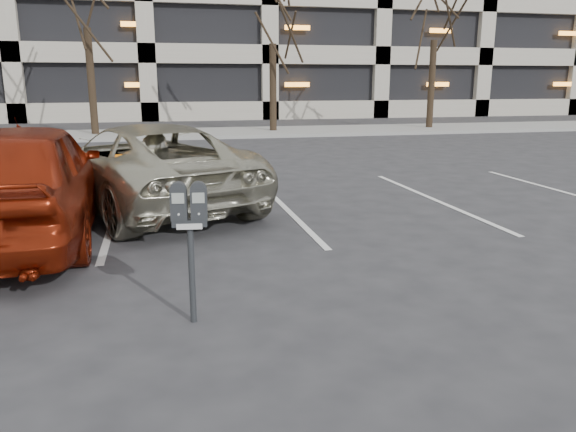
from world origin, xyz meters
The scene contains 6 objects.
ground centered at (0.00, 0.00, 0.00)m, with size 140.00×140.00×0.00m, color #28282B.
sidewalk centered at (0.00, 16.00, 0.06)m, with size 80.00×4.00×0.12m, color gray.
stall_lines centered at (-1.40, 2.30, 0.01)m, with size 16.90×5.20×0.00m.
parking_meter centered at (-0.42, -2.11, 0.96)m, with size 0.33×0.16×1.25m.
suv_silver centered at (-0.87, 2.86, 0.71)m, with size 4.04×5.64×1.43m.
car_red centered at (-2.47, 1.09, 0.83)m, with size 1.96×4.87×1.66m, color maroon.
Camera 1 is at (-0.65, -6.87, 2.12)m, focal length 35.00 mm.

